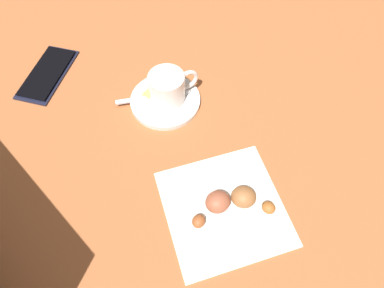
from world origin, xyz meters
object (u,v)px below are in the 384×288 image
(saucer, at_px, (165,101))
(espresso_cup, at_px, (168,87))
(sugar_packet, at_px, (156,88))
(cell_phone, at_px, (47,73))
(croissant, at_px, (231,201))
(teaspoon, at_px, (165,94))
(napkin, at_px, (224,208))

(saucer, relative_size, espresso_cup, 1.38)
(sugar_packet, xyz_separation_m, cell_phone, (0.10, 0.20, -0.01))
(saucer, relative_size, croissant, 0.95)
(teaspoon, bearing_deg, cell_phone, 60.64)
(teaspoon, relative_size, croissant, 1.02)
(sugar_packet, xyz_separation_m, napkin, (-0.26, -0.06, -0.01))
(saucer, bearing_deg, sugar_packet, 21.93)
(espresso_cup, height_order, napkin, espresso_cup)
(espresso_cup, bearing_deg, saucer, 103.23)
(espresso_cup, bearing_deg, teaspoon, 39.61)
(saucer, xyz_separation_m, cell_phone, (0.13, 0.22, -0.00))
(saucer, relative_size, napkin, 0.72)
(sugar_packet, height_order, croissant, croissant)
(napkin, bearing_deg, espresso_cup, 8.57)
(teaspoon, xyz_separation_m, croissant, (-0.24, -0.05, 0.01))
(napkin, distance_m, cell_phone, 0.45)
(sugar_packet, distance_m, cell_phone, 0.23)
(saucer, height_order, sugar_packet, sugar_packet)
(teaspoon, xyz_separation_m, napkin, (-0.24, -0.04, -0.01))
(saucer, bearing_deg, espresso_cup, -76.77)
(saucer, xyz_separation_m, sugar_packet, (0.03, 0.01, 0.01))
(sugar_packet, bearing_deg, espresso_cup, 89.47)
(cell_phone, bearing_deg, teaspoon, -119.36)
(espresso_cup, height_order, sugar_packet, espresso_cup)
(sugar_packet, relative_size, cell_phone, 0.35)
(saucer, xyz_separation_m, croissant, (-0.23, -0.05, 0.01))
(teaspoon, distance_m, cell_phone, 0.25)
(napkin, xyz_separation_m, cell_phone, (0.37, 0.26, 0.00))
(sugar_packet, relative_size, napkin, 0.32)
(napkin, height_order, cell_phone, cell_phone)
(saucer, bearing_deg, croissant, -166.96)
(cell_phone, bearing_deg, sugar_packet, -116.54)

